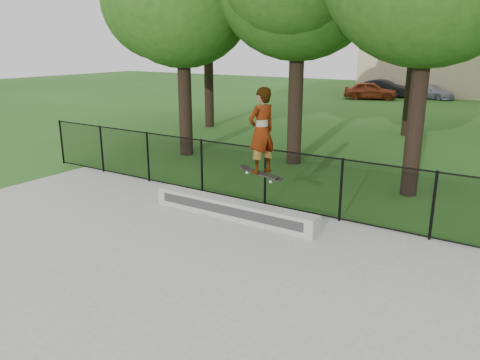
% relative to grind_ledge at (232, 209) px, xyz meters
% --- Properties ---
extents(ground, '(100.00, 100.00, 0.00)m').
position_rel_grind_ledge_xyz_m(ground, '(0.19, -4.70, -0.28)').
color(ground, '#255417').
rests_on(ground, ground).
extents(concrete_slab, '(14.00, 12.00, 0.06)m').
position_rel_grind_ledge_xyz_m(concrete_slab, '(0.19, -4.70, -0.25)').
color(concrete_slab, gray).
rests_on(concrete_slab, ground).
extents(grind_ledge, '(4.31, 0.40, 0.43)m').
position_rel_grind_ledge_xyz_m(grind_ledge, '(0.00, 0.00, 0.00)').
color(grind_ledge, '#A4A49F').
rests_on(grind_ledge, concrete_slab).
extents(car_a, '(4.17, 2.74, 1.33)m').
position_rel_grind_ledge_xyz_m(car_a, '(-5.41, 26.70, 0.39)').
color(car_a, maroon).
rests_on(car_a, ground).
extents(car_b, '(3.61, 1.42, 1.31)m').
position_rel_grind_ledge_xyz_m(car_b, '(-5.20, 29.23, 0.38)').
color(car_b, black).
rests_on(car_b, ground).
extents(car_c, '(3.67, 2.68, 1.06)m').
position_rel_grind_ledge_xyz_m(car_c, '(-1.64, 29.59, 0.25)').
color(car_c, '#A1A0B5').
rests_on(car_c, ground).
extents(skater_airborne, '(0.84, 0.79, 2.01)m').
position_rel_grind_ledge_xyz_m(skater_airborne, '(0.77, -0.01, 1.92)').
color(skater_airborne, black).
rests_on(skater_airborne, ground).
extents(chainlink_fence, '(16.06, 0.06, 1.50)m').
position_rel_grind_ledge_xyz_m(chainlink_fence, '(0.19, 1.20, 0.54)').
color(chainlink_fence, black).
rests_on(chainlink_fence, concrete_slab).
extents(distant_building, '(12.40, 6.40, 4.30)m').
position_rel_grind_ledge_xyz_m(distant_building, '(-1.81, 33.30, 1.89)').
color(distant_building, beige).
rests_on(distant_building, ground).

